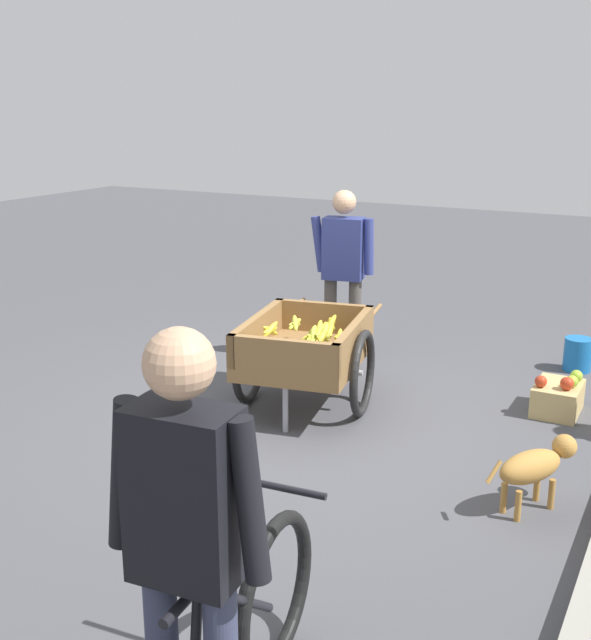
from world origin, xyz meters
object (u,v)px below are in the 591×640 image
object	(u,v)px
vendor_person	(343,262)
dog	(535,465)
cyclist_person	(186,530)
apple_crate	(558,397)
plastic_bucket	(578,354)
fruit_cart	(306,352)

from	to	relation	value
vendor_person	dog	size ratio (longest dim) A/B	2.54
cyclist_person	apple_crate	world-z (taller)	cyclist_person
cyclist_person	plastic_bucket	world-z (taller)	cyclist_person
fruit_cart	apple_crate	size ratio (longest dim) A/B	4.01
vendor_person	dog	distance (m)	2.85
plastic_bucket	vendor_person	bearing A→B (deg)	-69.05
apple_crate	fruit_cart	bearing A→B (deg)	-64.97
fruit_cart	plastic_bucket	world-z (taller)	fruit_cart
fruit_cart	plastic_bucket	size ratio (longest dim) A/B	6.14
cyclist_person	vendor_person	bearing A→B (deg)	-161.27
fruit_cart	dog	distance (m)	1.99
apple_crate	plastic_bucket	bearing A→B (deg)	-178.22
vendor_person	plastic_bucket	distance (m)	2.15
dog	apple_crate	world-z (taller)	dog
dog	apple_crate	size ratio (longest dim) A/B	1.35
plastic_bucket	apple_crate	world-z (taller)	apple_crate
plastic_bucket	dog	bearing A→B (deg)	3.90
apple_crate	dog	bearing A→B (deg)	5.34
fruit_cart	apple_crate	world-z (taller)	fruit_cart
cyclist_person	dog	xyz separation A→B (m)	(-2.44, 0.60, -0.70)
vendor_person	cyclist_person	xyz separation A→B (m)	(4.31, 1.46, 0.07)
fruit_cart	dog	world-z (taller)	fruit_cart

